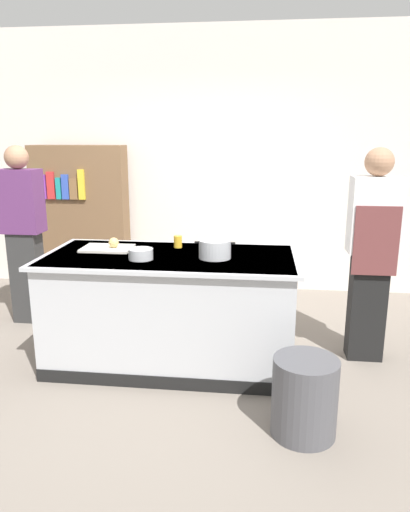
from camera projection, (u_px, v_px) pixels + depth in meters
The scene contains 12 objects.
ground_plane at pixel (172, 361), 3.92m from camera, with size 10.00×10.00×0.00m, color slate.
back_wall at pixel (203, 162), 5.58m from camera, with size 6.40×0.12×3.00m, color silver.
counter_island at pixel (171, 308), 3.81m from camera, with size 1.98×0.98×0.90m.
cutting_board at pixel (107, 248), 3.88m from camera, with size 0.40×0.28×0.02m, color silver.
onion at pixel (114, 243), 3.85m from camera, with size 0.08×0.08×0.08m, color tan.
stock_pot at pixel (215, 249), 3.60m from camera, with size 0.31×0.24×0.14m.
mixing_bowl at pixel (141, 254), 3.57m from camera, with size 0.18×0.18×0.08m, color #B7BABF.
juice_cup at pixel (178, 242), 3.94m from camera, with size 0.07×0.07×0.10m, color yellow.
trash_bin at pixel (304, 397), 2.91m from camera, with size 0.40×0.40×0.50m, color #4C4C51.
person_chef at pixel (372, 251), 3.77m from camera, with size 0.38×0.25×1.72m.
person_guest at pixel (23, 231), 4.58m from camera, with size 0.38×0.24×1.72m.
bookshelf at pixel (81, 219), 5.60m from camera, with size 1.10×0.31×1.70m.
Camera 1 is at (0.69, -3.53, 1.80)m, focal length 33.37 mm.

